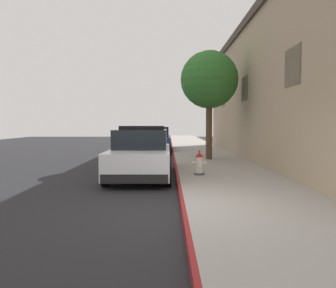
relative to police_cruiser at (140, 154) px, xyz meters
name	(u,v)px	position (x,y,z in m)	size (l,w,h in m)	color
ground_plane	(83,162)	(-3.22, 5.37, -0.84)	(29.26, 60.00, 0.20)	#232326
sidewalk_pavement	(206,158)	(2.78, 5.37, -0.66)	(3.13, 60.00, 0.16)	#9E9991
curb_painted_edge	(173,158)	(1.17, 5.37, -0.66)	(0.08, 60.00, 0.16)	maroon
storefront_building	(304,91)	(7.09, 4.37, 2.48)	(5.74, 21.57, 6.43)	tan
police_cruiser	(140,154)	(0.00, 0.00, 0.00)	(1.94, 4.84, 1.68)	white
parked_car_silver_ahead	(154,140)	(0.09, 10.61, 0.00)	(1.94, 4.84, 1.56)	navy
fire_hydrant	(198,164)	(1.85, -0.63, -0.23)	(0.44, 0.40, 0.76)	#4C4C51
street_tree	(208,80)	(2.71, 4.10, 2.94)	(2.55, 2.55, 4.82)	brown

